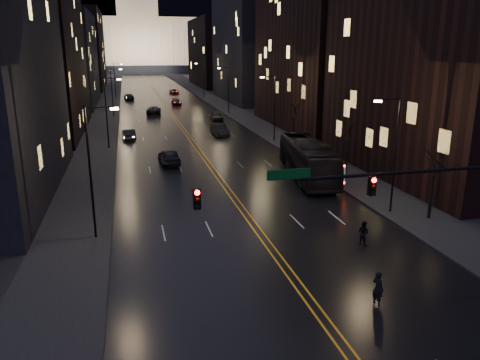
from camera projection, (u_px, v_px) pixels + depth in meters
ground at (303, 292)px, 24.57m from camera, size 900.00×900.00×0.00m
road at (154, 90)px, 146.25m from camera, size 20.00×320.00×0.02m
sidewalk_left at (108, 90)px, 143.09m from camera, size 8.00×320.00×0.16m
sidewalk_right at (198, 88)px, 149.37m from camera, size 8.00×320.00×0.16m
center_line at (154, 89)px, 146.24m from camera, size 0.62×320.00×0.01m
building_left_mid at (32, 37)px, 66.60m from camera, size 12.00×30.00×28.00m
building_left_far at (66, 60)px, 103.26m from camera, size 12.00×34.00×20.00m
building_left_dist at (83, 50)px, 147.64m from camera, size 12.00×40.00×24.00m
building_right_near at (439, 52)px, 44.75m from camera, size 12.00×26.00×24.00m
building_right_tall at (320, 3)px, 70.94m from camera, size 12.00×30.00×38.00m
building_right_mid at (250, 46)px, 111.87m from camera, size 12.00×34.00×26.00m
building_right_dist at (214, 53)px, 157.34m from camera, size 12.00×40.00×22.00m
capitol at (139, 39)px, 253.92m from camera, size 90.00×50.00×58.50m
traffic_signal at (413, 192)px, 24.51m from camera, size 17.29×0.45×7.00m
streetlamp_right_near at (394, 149)px, 34.98m from camera, size 2.13×0.25×9.00m
streetlamp_left_near at (93, 166)px, 30.12m from camera, size 2.13×0.25×9.00m
streetlamp_right_mid at (273, 104)px, 63.06m from camera, size 2.13×0.25×9.00m
streetlamp_left_mid at (108, 109)px, 58.20m from camera, size 2.13×0.25×9.00m
streetlamp_right_far at (227, 87)px, 91.14m from camera, size 2.13×0.25×9.00m
streetlamp_left_far at (113, 89)px, 86.28m from camera, size 2.13×0.25×9.00m
streetlamp_right_dist at (203, 78)px, 119.22m from camera, size 2.13×0.25×9.00m
streetlamp_left_dist at (116, 79)px, 114.36m from camera, size 2.13×0.25×9.00m
tree_right_near at (435, 161)px, 33.75m from camera, size 2.40×2.40×6.65m
tree_right_mid at (348, 130)px, 46.85m from camera, size 2.40×2.40×6.65m
tree_right_far at (294, 110)px, 61.83m from camera, size 2.40×2.40×6.65m
bus at (308, 159)px, 45.86m from camera, size 4.96×13.73×3.74m
oncoming_car_a at (169, 156)px, 51.76m from camera, size 2.34×5.17×1.72m
oncoming_car_b at (129, 134)px, 65.72m from camera, size 1.96×4.65×1.49m
oncoming_car_c at (154, 110)px, 91.06m from camera, size 3.14×5.87×1.57m
oncoming_car_d at (129, 97)px, 116.95m from camera, size 2.74×5.39×1.50m
receding_car_a at (220, 130)px, 68.37m from camera, size 2.01×5.25×1.71m
receding_car_b at (216, 116)px, 82.73m from camera, size 2.00×4.83×1.64m
receding_car_c at (176, 102)px, 106.31m from camera, size 2.12×4.57×1.29m
receding_car_d at (174, 91)px, 133.03m from camera, size 2.42×4.64×1.25m
pedestrian_a at (378, 288)px, 23.16m from camera, size 0.61×0.76×1.81m
pedestrian_b at (363, 233)px, 30.38m from camera, size 0.75×0.90×1.63m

